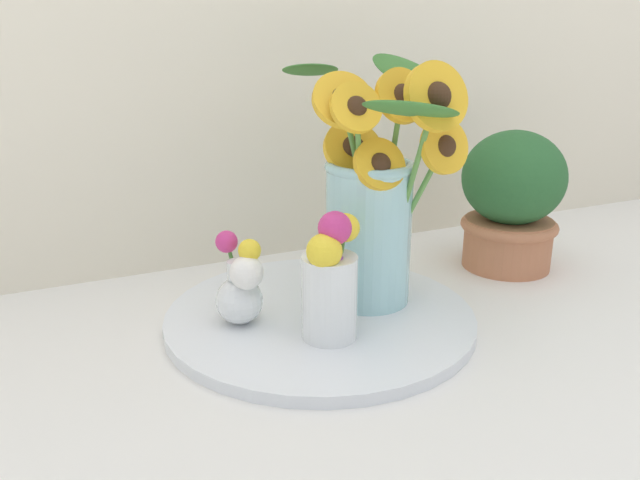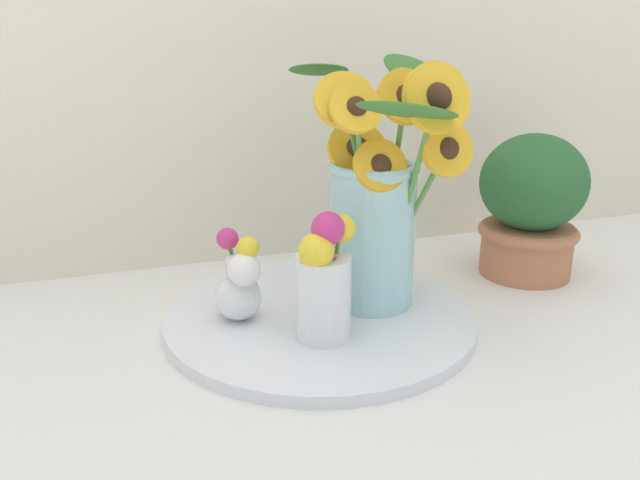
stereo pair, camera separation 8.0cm
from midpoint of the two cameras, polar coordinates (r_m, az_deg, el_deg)
ground_plane at (r=0.79m, az=1.00°, el=-9.42°), size 6.00×6.00×0.00m
serving_tray at (r=0.84m, az=-2.74°, el=-7.10°), size 0.41×0.41×0.02m
mason_jar_sunflowers at (r=0.82m, az=2.14°, el=3.20°), size 0.24×0.26×0.34m
vase_small_center at (r=0.74m, az=-2.15°, el=-3.71°), size 0.08×0.07×0.16m
vase_bulb_right at (r=0.79m, az=-10.14°, el=-4.24°), size 0.06×0.08×0.12m
potted_plant at (r=1.03m, az=15.03°, el=3.62°), size 0.16×0.16×0.22m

